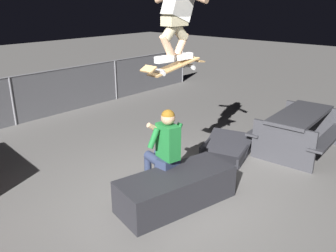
% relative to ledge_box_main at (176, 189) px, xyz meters
% --- Properties ---
extents(ground_plane, '(40.00, 40.00, 0.00)m').
position_rel_ledge_box_main_xyz_m(ground_plane, '(0.07, 0.18, -0.23)').
color(ground_plane, slate).
extents(ledge_box_main, '(1.76, 1.01, 0.47)m').
position_rel_ledge_box_main_xyz_m(ledge_box_main, '(0.00, 0.00, 0.00)').
color(ledge_box_main, '#28282D').
rests_on(ledge_box_main, ground).
extents(person_sitting_on_ledge, '(0.59, 0.78, 1.30)m').
position_rel_ledge_box_main_xyz_m(person_sitting_on_ledge, '(0.14, 0.36, 0.49)').
color(person_sitting_on_ledge, '#2D3856').
rests_on(person_sitting_on_ledge, ground).
extents(skateboard, '(1.03, 0.27, 0.17)m').
position_rel_ledge_box_main_xyz_m(skateboard, '(0.23, 0.24, 1.64)').
color(skateboard, '#AD8451').
extents(skater_airborne, '(0.63, 0.89, 1.12)m').
position_rel_ledge_box_main_xyz_m(skater_airborne, '(0.28, 0.24, 2.33)').
color(skater_airborne, white).
extents(kicker_ramp, '(1.18, 1.05, 0.40)m').
position_rel_ledge_box_main_xyz_m(kicker_ramp, '(1.89, 0.40, -0.17)').
color(kicker_ramp, '#28282D').
rests_on(kicker_ramp, ground).
extents(picnic_table_back, '(1.77, 1.42, 0.75)m').
position_rel_ledge_box_main_xyz_m(picnic_table_back, '(2.93, -0.51, 0.27)').
color(picnic_table_back, '#38383D').
rests_on(picnic_table_back, ground).
extents(fence_back, '(12.05, 0.05, 1.12)m').
position_rel_ledge_box_main_xyz_m(fence_back, '(0.07, 4.88, 0.37)').
color(fence_back, slate).
rests_on(fence_back, ground).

